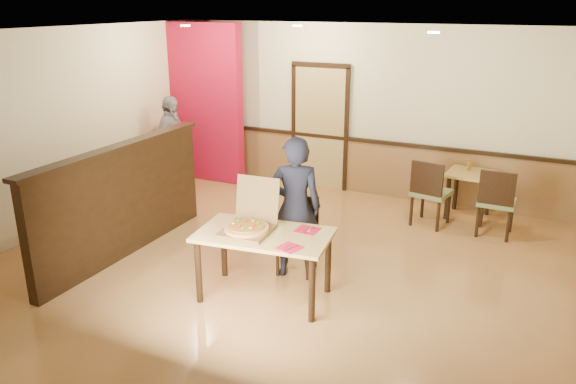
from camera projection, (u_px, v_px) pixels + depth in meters
name	position (u px, v px, depth m)	size (l,w,h in m)	color
floor	(270.00, 277.00, 6.71)	(7.00, 7.00, 0.00)	#BA8448
ceiling	(268.00, 34.00, 5.80)	(7.00, 7.00, 0.00)	black
wall_back	(366.00, 111.00, 9.25)	(7.00, 7.00, 0.00)	beige
wall_left	(42.00, 134.00, 7.68)	(7.00, 7.00, 0.00)	beige
wainscot_back	(363.00, 167.00, 9.53)	(7.00, 0.04, 0.90)	olive
chair_rail_back	(364.00, 140.00, 9.36)	(7.00, 0.06, 0.06)	black
back_door	(320.00, 128.00, 9.65)	(0.90, 0.06, 2.10)	tan
booth_partition	(122.00, 200.00, 7.11)	(0.20, 3.10, 1.44)	black
red_accent_panel	(201.00, 103.00, 10.00)	(1.60, 0.20, 2.78)	maroon
spot_a	(185.00, 26.00, 8.28)	(0.14, 0.14, 0.02)	beige
spot_b	(297.00, 26.00, 8.27)	(0.14, 0.14, 0.02)	beige
spot_c	(434.00, 32.00, 6.52)	(0.14, 0.14, 0.02)	beige
main_table	(264.00, 242.00, 6.05)	(1.52, 0.99, 0.77)	#D6AF5A
diner_chair	(298.00, 231.00, 6.76)	(0.51, 0.51, 0.91)	olive
side_chair_left	(430.00, 190.00, 8.06)	(0.57, 0.57, 1.00)	olive
side_chair_right	(497.00, 200.00, 7.69)	(0.49, 0.49, 0.98)	olive
side_table	(470.00, 183.00, 8.41)	(0.71, 0.71, 0.70)	#D6AF5A
diner	(295.00, 208.00, 6.51)	(0.62, 0.41, 1.70)	black
passerby	(172.00, 144.00, 9.53)	(0.96, 0.40, 1.64)	gray
pizza_box	(249.00, 225.00, 6.05)	(0.55, 0.64, 0.54)	brown
pizza	(246.00, 228.00, 6.01)	(0.48, 0.48, 0.03)	#CD874A
napkin_near	(289.00, 248.00, 5.65)	(0.27, 0.27, 0.01)	red
napkin_far	(307.00, 230.00, 6.09)	(0.25, 0.25, 0.01)	red
condiment	(469.00, 165.00, 8.44)	(0.06, 0.06, 0.15)	#95671B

